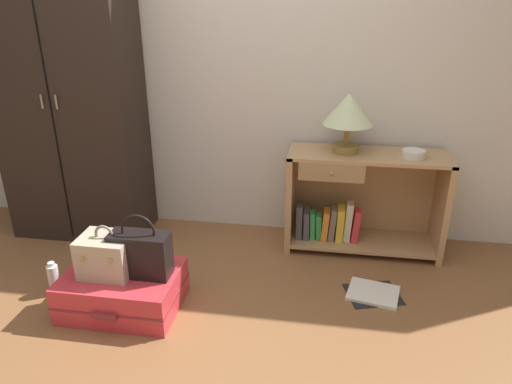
{
  "coord_description": "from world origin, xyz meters",
  "views": [
    {
      "loc": [
        0.63,
        -1.75,
        1.66
      ],
      "look_at": [
        0.22,
        0.83,
        0.55
      ],
      "focal_mm": 32.75,
      "sensor_mm": 36.0,
      "label": 1
    }
  ],
  "objects_px": {
    "bowl": "(413,154)",
    "open_book_on_floor": "(373,293)",
    "handbag": "(141,253)",
    "train_case": "(107,255)",
    "bookshelf": "(357,202)",
    "table_lamp": "(348,112)",
    "wardrobe": "(68,95)",
    "bottle": "(54,279)",
    "suitcase_large": "(123,290)"
  },
  "relations": [
    {
      "from": "bowl",
      "to": "open_book_on_floor",
      "type": "bearing_deg",
      "value": -112.38
    },
    {
      "from": "handbag",
      "to": "train_case",
      "type": "bearing_deg",
      "value": -174.66
    },
    {
      "from": "bookshelf",
      "to": "table_lamp",
      "type": "bearing_deg",
      "value": -174.85
    },
    {
      "from": "wardrobe",
      "to": "bottle",
      "type": "xyz_separation_m",
      "value": [
        0.22,
        -0.82,
        -0.93
      ]
    },
    {
      "from": "table_lamp",
      "to": "bowl",
      "type": "bearing_deg",
      "value": -6.13
    },
    {
      "from": "open_book_on_floor",
      "to": "table_lamp",
      "type": "bearing_deg",
      "value": 109.63
    },
    {
      "from": "open_book_on_floor",
      "to": "handbag",
      "type": "bearing_deg",
      "value": -165.64
    },
    {
      "from": "bowl",
      "to": "handbag",
      "type": "bearing_deg",
      "value": -150.28
    },
    {
      "from": "wardrobe",
      "to": "train_case",
      "type": "height_order",
      "value": "wardrobe"
    },
    {
      "from": "table_lamp",
      "to": "bookshelf",
      "type": "bearing_deg",
      "value": 5.15
    },
    {
      "from": "wardrobe",
      "to": "open_book_on_floor",
      "type": "xyz_separation_m",
      "value": [
        2.1,
        -0.54,
        -1.02
      ]
    },
    {
      "from": "bookshelf",
      "to": "open_book_on_floor",
      "type": "distance_m",
      "value": 0.68
    },
    {
      "from": "wardrobe",
      "to": "bowl",
      "type": "bearing_deg",
      "value": -0.23
    },
    {
      "from": "bookshelf",
      "to": "open_book_on_floor",
      "type": "bearing_deg",
      "value": -80.49
    },
    {
      "from": "suitcase_large",
      "to": "bottle",
      "type": "bearing_deg",
      "value": 172.34
    },
    {
      "from": "bookshelf",
      "to": "suitcase_large",
      "type": "xyz_separation_m",
      "value": [
        -1.32,
        -0.93,
        -0.23
      ]
    },
    {
      "from": "table_lamp",
      "to": "train_case",
      "type": "xyz_separation_m",
      "value": [
        -1.28,
        -0.93,
        -0.63
      ]
    },
    {
      "from": "bowl",
      "to": "bottle",
      "type": "bearing_deg",
      "value": -158.84
    },
    {
      "from": "wardrobe",
      "to": "handbag",
      "type": "xyz_separation_m",
      "value": [
        0.8,
        -0.87,
        -0.67
      ]
    },
    {
      "from": "suitcase_large",
      "to": "bottle",
      "type": "xyz_separation_m",
      "value": [
        -0.46,
        0.06,
        -0.01
      ]
    },
    {
      "from": "wardrobe",
      "to": "suitcase_large",
      "type": "height_order",
      "value": "wardrobe"
    },
    {
      "from": "handbag",
      "to": "suitcase_large",
      "type": "bearing_deg",
      "value": -174.58
    },
    {
      "from": "bookshelf",
      "to": "bowl",
      "type": "height_order",
      "value": "bowl"
    },
    {
      "from": "wardrobe",
      "to": "bookshelf",
      "type": "height_order",
      "value": "wardrobe"
    },
    {
      "from": "table_lamp",
      "to": "bottle",
      "type": "height_order",
      "value": "table_lamp"
    },
    {
      "from": "wardrobe",
      "to": "open_book_on_floor",
      "type": "height_order",
      "value": "wardrobe"
    },
    {
      "from": "bookshelf",
      "to": "handbag",
      "type": "distance_m",
      "value": 1.51
    },
    {
      "from": "wardrobe",
      "to": "train_case",
      "type": "xyz_separation_m",
      "value": [
        0.61,
        -0.89,
        -0.69
      ]
    },
    {
      "from": "bottle",
      "to": "table_lamp",
      "type": "bearing_deg",
      "value": 27.15
    },
    {
      "from": "table_lamp",
      "to": "open_book_on_floor",
      "type": "height_order",
      "value": "table_lamp"
    },
    {
      "from": "bowl",
      "to": "wardrobe",
      "type": "bearing_deg",
      "value": 179.77
    },
    {
      "from": "open_book_on_floor",
      "to": "suitcase_large",
      "type": "bearing_deg",
      "value": -166.4
    },
    {
      "from": "suitcase_large",
      "to": "train_case",
      "type": "height_order",
      "value": "train_case"
    },
    {
      "from": "wardrobe",
      "to": "table_lamp",
      "type": "xyz_separation_m",
      "value": [
        1.89,
        0.04,
        -0.06
      ]
    },
    {
      "from": "bowl",
      "to": "handbag",
      "type": "distance_m",
      "value": 1.78
    },
    {
      "from": "table_lamp",
      "to": "bowl",
      "type": "height_order",
      "value": "table_lamp"
    },
    {
      "from": "table_lamp",
      "to": "open_book_on_floor",
      "type": "bearing_deg",
      "value": -70.37
    },
    {
      "from": "wardrobe",
      "to": "bookshelf",
      "type": "xyz_separation_m",
      "value": [
        2.0,
        0.05,
        -0.69
      ]
    },
    {
      "from": "bookshelf",
      "to": "suitcase_large",
      "type": "distance_m",
      "value": 1.63
    },
    {
      "from": "wardrobe",
      "to": "train_case",
      "type": "distance_m",
      "value": 1.28
    },
    {
      "from": "wardrobe",
      "to": "bottle",
      "type": "distance_m",
      "value": 1.26
    },
    {
      "from": "table_lamp",
      "to": "handbag",
      "type": "bearing_deg",
      "value": -140.09
    },
    {
      "from": "suitcase_large",
      "to": "train_case",
      "type": "bearing_deg",
      "value": -174.8
    },
    {
      "from": "train_case",
      "to": "open_book_on_floor",
      "type": "distance_m",
      "value": 1.56
    },
    {
      "from": "bowl",
      "to": "suitcase_large",
      "type": "bearing_deg",
      "value": -151.86
    },
    {
      "from": "suitcase_large",
      "to": "bottle",
      "type": "height_order",
      "value": "suitcase_large"
    },
    {
      "from": "train_case",
      "to": "table_lamp",
      "type": "bearing_deg",
      "value": 36.0
    },
    {
      "from": "bowl",
      "to": "open_book_on_floor",
      "type": "height_order",
      "value": "bowl"
    },
    {
      "from": "bookshelf",
      "to": "bottle",
      "type": "bearing_deg",
      "value": -154.02
    },
    {
      "from": "table_lamp",
      "to": "suitcase_large",
      "type": "bearing_deg",
      "value": -142.75
    }
  ]
}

